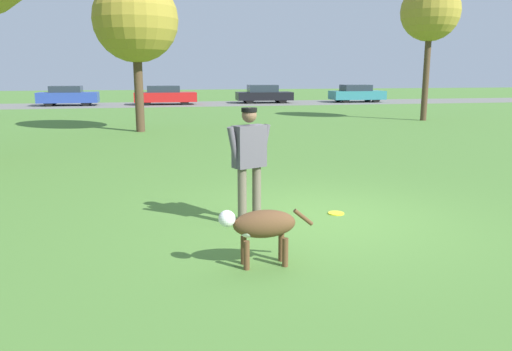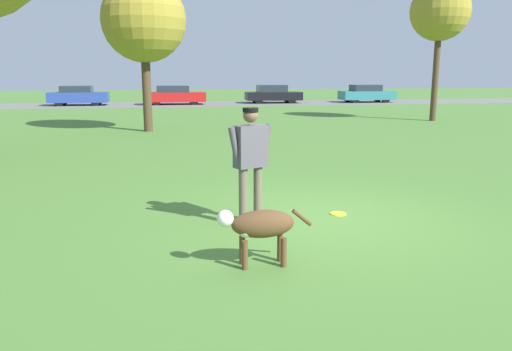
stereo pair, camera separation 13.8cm
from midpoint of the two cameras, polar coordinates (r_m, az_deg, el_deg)
ground_plane at (r=7.75m, az=6.90°, el=-4.92°), size 120.00×120.00×0.00m
far_road_strip at (r=36.14m, az=-8.20°, el=8.08°), size 120.00×6.00×0.01m
person at (r=7.20m, az=-1.32°, el=2.31°), size 0.72×0.40×1.72m
dog at (r=5.74m, az=-0.15°, el=-5.76°), size 1.12×0.33×0.69m
frisbee at (r=8.04m, az=8.65°, el=-4.29°), size 0.26×0.26×0.02m
tree_far_right at (r=24.88m, az=19.14°, el=17.20°), size 2.65×2.65×6.23m
tree_mid_center at (r=19.53m, az=-13.81°, el=16.87°), size 3.10×3.10×5.66m
parked_car_blue at (r=36.36m, az=-20.80°, el=8.51°), size 3.88×1.79×1.33m
parked_car_red at (r=35.76m, az=-10.49°, el=9.00°), size 4.26×1.78×1.31m
parked_car_black at (r=37.09m, az=0.78°, el=9.29°), size 4.12×2.01×1.32m
parked_car_teal at (r=38.85m, az=11.34°, el=9.17°), size 4.02×1.88×1.31m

